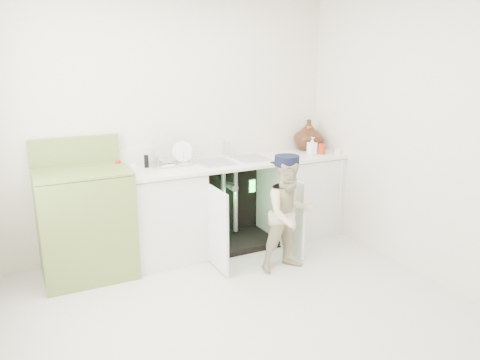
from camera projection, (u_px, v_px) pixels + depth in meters
name	position (u px, v px, depth m)	size (l,w,h in m)	color
ground	(238.00, 309.00, 3.67)	(3.50, 3.50, 0.00)	beige
room_shell	(238.00, 153.00, 3.35)	(6.00, 5.50, 1.26)	beige
counter_run	(236.00, 200.00, 4.85)	(2.44, 1.02, 1.24)	white
avocado_stove	(85.00, 221.00, 4.16)	(0.78, 0.65, 1.22)	olive
repair_worker	(289.00, 214.00, 4.24)	(0.52, 0.62, 1.08)	beige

